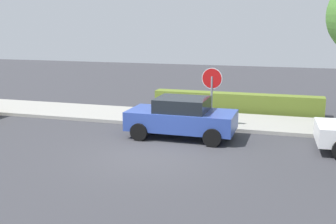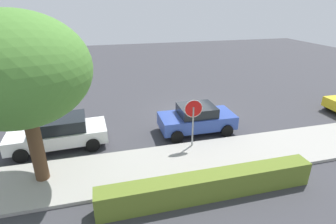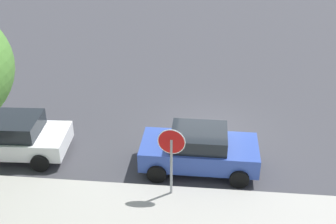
% 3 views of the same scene
% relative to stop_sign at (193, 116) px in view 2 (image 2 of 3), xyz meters
% --- Properties ---
extents(ground_plane, '(60.00, 60.00, 0.00)m').
position_rel_stop_sign_xyz_m(ground_plane, '(-1.17, -4.02, -1.69)').
color(ground_plane, '#38383D').
extents(sidewalk_curb, '(32.00, 2.95, 0.14)m').
position_rel_stop_sign_xyz_m(sidewalk_curb, '(-1.17, 1.15, -1.62)').
color(sidewalk_curb, '#9E9B93').
rests_on(sidewalk_curb, ground_plane).
extents(stop_sign, '(0.83, 0.10, 2.45)m').
position_rel_stop_sign_xyz_m(stop_sign, '(0.00, 0.00, 0.00)').
color(stop_sign, gray).
rests_on(stop_sign, ground_plane).
extents(parked_car_blue, '(3.95, 2.06, 1.49)m').
position_rel_stop_sign_xyz_m(parked_car_blue, '(-0.80, -1.60, -0.93)').
color(parked_car_blue, '#2D479E').
rests_on(parked_car_blue, ground_plane).
extents(parked_car_white, '(4.54, 2.25, 1.49)m').
position_rel_stop_sign_xyz_m(parked_car_white, '(6.08, -1.77, -0.93)').
color(parked_car_white, white).
rests_on(parked_car_white, ground_plane).
extents(street_tree_near_corner, '(4.78, 4.78, 6.33)m').
position_rel_stop_sign_xyz_m(street_tree_near_corner, '(6.48, 1.02, 2.74)').
color(street_tree_near_corner, '#513823').
rests_on(street_tree_near_corner, ground_plane).
extents(front_yard_hedge, '(7.87, 0.72, 0.93)m').
position_rel_stop_sign_xyz_m(front_yard_hedge, '(0.56, 3.33, -1.23)').
color(front_yard_hedge, olive).
rests_on(front_yard_hedge, ground_plane).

